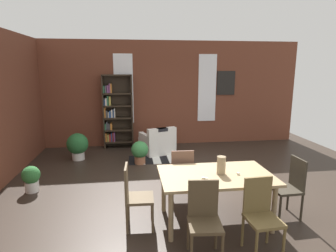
{
  "coord_description": "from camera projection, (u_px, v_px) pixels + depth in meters",
  "views": [
    {
      "loc": [
        -1.05,
        -4.77,
        2.31
      ],
      "look_at": [
        -0.26,
        1.17,
        1.06
      ],
      "focal_mm": 29.87,
      "sensor_mm": 36.0,
      "label": 1
    }
  ],
  "objects": [
    {
      "name": "dining_table",
      "position": [
        216.0,
        180.0,
        4.16
      ],
      "size": [
        1.66,
        1.02,
        0.76
      ],
      "color": "#937A56",
      "rests_on": "ground"
    },
    {
      "name": "window_pane_0",
      "position": [
        124.0,
        89.0,
        8.16
      ],
      "size": [
        0.55,
        0.02,
        2.01
      ],
      "primitive_type": "cube",
      "color": "white"
    },
    {
      "name": "window_pane_1",
      "position": [
        207.0,
        88.0,
        8.48
      ],
      "size": [
        0.55,
        0.02,
        2.01
      ],
      "primitive_type": "cube",
      "color": "white"
    },
    {
      "name": "tealight_candle_1",
      "position": [
        238.0,
        174.0,
        4.12
      ],
      "size": [
        0.04,
        0.04,
        0.03
      ],
      "primitive_type": "cylinder",
      "color": "silver",
      "rests_on": "dining_table"
    },
    {
      "name": "dining_chair_head_left",
      "position": [
        134.0,
        194.0,
        4.04
      ],
      "size": [
        0.42,
        0.42,
        0.95
      ],
      "color": "brown",
      "rests_on": "ground"
    },
    {
      "name": "tealight_candle_2",
      "position": [
        206.0,
        179.0,
        3.89
      ],
      "size": [
        0.04,
        0.04,
        0.05
      ],
      "primitive_type": "cylinder",
      "color": "silver",
      "rests_on": "dining_table"
    },
    {
      "name": "ground_plane",
      "position": [
        190.0,
        193.0,
        5.24
      ],
      "size": [
        9.32,
        9.32,
        0.0
      ],
      "primitive_type": "plane",
      "color": "#2E241D"
    },
    {
      "name": "armchair_white",
      "position": [
        158.0,
        143.0,
        7.71
      ],
      "size": [
        1.02,
        1.02,
        0.75
      ],
      "color": "white",
      "rests_on": "ground"
    },
    {
      "name": "framed_picture",
      "position": [
        226.0,
        83.0,
        8.52
      ],
      "size": [
        0.56,
        0.03,
        0.72
      ],
      "primitive_type": "cube",
      "color": "black"
    },
    {
      "name": "dining_chair_head_right",
      "position": [
        290.0,
        185.0,
        4.35
      ],
      "size": [
        0.41,
        0.41,
        0.95
      ],
      "color": "#332C22",
      "rests_on": "ground"
    },
    {
      "name": "dining_chair_near_right",
      "position": [
        261.0,
        213.0,
        3.52
      ],
      "size": [
        0.42,
        0.42,
        0.95
      ],
      "color": "brown",
      "rests_on": "ground"
    },
    {
      "name": "striped_rug",
      "position": [
        160.0,
        159.0,
        7.21
      ],
      "size": [
        1.6,
        0.74,
        0.01
      ],
      "color": "black",
      "rests_on": "ground"
    },
    {
      "name": "bookshelf_tall",
      "position": [
        116.0,
        112.0,
        8.09
      ],
      "size": [
        0.85,
        0.3,
        2.13
      ],
      "color": "#2D2319",
      "rests_on": "ground"
    },
    {
      "name": "dining_chair_far_left",
      "position": [
        182.0,
        173.0,
        4.86
      ],
      "size": [
        0.42,
        0.42,
        0.95
      ],
      "color": "brown",
      "rests_on": "ground"
    },
    {
      "name": "dining_chair_near_left",
      "position": [
        204.0,
        217.0,
        3.43
      ],
      "size": [
        0.44,
        0.44,
        0.95
      ],
      "color": "#4B3B27",
      "rests_on": "ground"
    },
    {
      "name": "potted_plant_by_shelf",
      "position": [
        31.0,
        178.0,
        5.27
      ],
      "size": [
        0.33,
        0.33,
        0.5
      ],
      "color": "silver",
      "rests_on": "ground"
    },
    {
      "name": "potted_plant_window",
      "position": [
        78.0,
        145.0,
        7.11
      ],
      "size": [
        0.54,
        0.54,
        0.69
      ],
      "color": "silver",
      "rests_on": "ground"
    },
    {
      "name": "potted_plant_corner",
      "position": [
        140.0,
        151.0,
        6.82
      ],
      "size": [
        0.42,
        0.42,
        0.56
      ],
      "color": "#9E6042",
      "rests_on": "ground"
    },
    {
      "name": "tealight_candle_0",
      "position": [
        203.0,
        179.0,
        3.91
      ],
      "size": [
        0.04,
        0.04,
        0.04
      ],
      "primitive_type": "cylinder",
      "color": "silver",
      "rests_on": "dining_table"
    },
    {
      "name": "back_wall_brick",
      "position": [
        166.0,
        94.0,
        8.42
      ],
      "size": [
        8.17,
        0.12,
        3.1
      ],
      "primitive_type": "cube",
      "color": "brown",
      "rests_on": "ground"
    },
    {
      "name": "vase_on_table",
      "position": [
        221.0,
        165.0,
        4.12
      ],
      "size": [
        0.13,
        0.13,
        0.27
      ],
      "primitive_type": "cylinder",
      "color": "#998466",
      "rests_on": "dining_table"
    }
  ]
}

